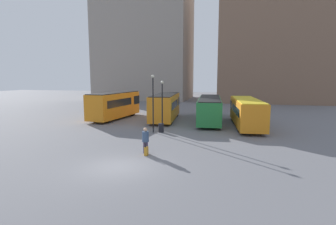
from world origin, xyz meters
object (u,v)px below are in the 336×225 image
suitcase (146,151)px  lamp_post_0 (153,99)px  traveler (145,138)px  lamp_post_1 (162,102)px  bus_2 (210,108)px  trash_bin (161,128)px  bus_3 (246,112)px  bus_0 (115,104)px  bus_1 (165,106)px

suitcase → lamp_post_0: lamp_post_0 is taller
traveler → suitcase: (0.20, -0.47, -0.78)m
traveler → suitcase: size_ratio=2.13×
traveler → lamp_post_1: size_ratio=0.37×
bus_2 → trash_bin: bearing=149.1°
bus_2 → bus_3: bearing=-127.9°
bus_0 → trash_bin: bus_0 is taller
bus_3 → traveler: size_ratio=5.80×
lamp_post_0 → trash_bin: (0.70, 0.31, -2.81)m
bus_0 → lamp_post_0: (7.24, -7.16, 1.43)m
bus_2 → bus_3: (4.13, -2.77, 0.05)m
lamp_post_0 → trash_bin: lamp_post_0 is taller
traveler → trash_bin: bearing=12.0°
bus_0 → bus_1: (6.53, 0.42, -0.08)m
bus_0 → traveler: bearing=-141.9°
bus_0 → trash_bin: bearing=-124.7°
bus_0 → bus_2: 11.97m
lamp_post_0 → suitcase: bearing=-77.0°
bus_0 → lamp_post_0: bearing=-128.6°
bus_1 → lamp_post_1: size_ratio=1.90×
bus_0 → traveler: 16.46m
lamp_post_0 → trash_bin: 2.92m
bus_0 → bus_2: bearing=-79.1°
bus_0 → lamp_post_1: lamp_post_1 is taller
bus_0 → bus_1: bearing=-80.2°
bus_0 → suitcase: bearing=-142.1°
bus_2 → suitcase: 15.76m
bus_0 → bus_3: 16.15m
lamp_post_0 → bus_2: bearing=60.2°
bus_1 → suitcase: 15.10m
trash_bin → bus_0: bearing=139.2°
bus_2 → bus_3: size_ratio=1.17×
bus_0 → trash_bin: (7.94, -6.85, -1.38)m
bus_1 → lamp_post_1: (1.55, -7.35, 1.22)m
bus_0 → bus_1: 6.54m
bus_3 → lamp_post_1: 9.59m
lamp_post_1 → bus_3: bearing=32.9°
bus_3 → trash_bin: bearing=117.0°
bus_0 → bus_3: (16.05, -1.77, -0.20)m
bus_0 → lamp_post_0: 10.28m
suitcase → trash_bin: size_ratio=1.01×
bus_2 → suitcase: bearing=164.9°
bus_3 → lamp_post_1: size_ratio=2.14×
bus_0 → bus_1: size_ratio=0.99×
bus_1 → suitcase: bearing=-176.1°
bus_2 → lamp_post_1: size_ratio=2.50×
bus_2 → bus_1: bearing=92.1°
bus_0 → traveler: bus_0 is taller
traveler → lamp_post_1: lamp_post_1 is taller
bus_2 → traveler: (-3.20, -14.95, -0.48)m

